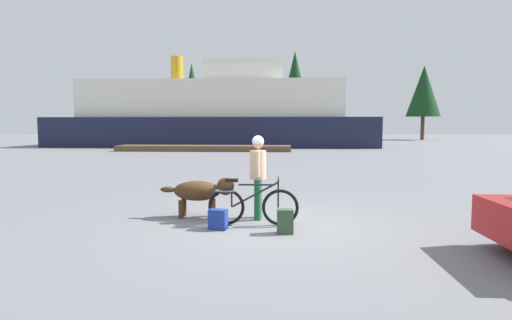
# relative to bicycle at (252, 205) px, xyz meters

# --- Properties ---
(ground_plane) EXTENTS (160.00, 160.00, 0.00)m
(ground_plane) POSITION_rel_bicycle_xyz_m (0.33, -0.04, -0.37)
(ground_plane) COLOR slate
(bicycle) EXTENTS (1.69, 0.44, 0.90)m
(bicycle) POSITION_rel_bicycle_xyz_m (0.00, 0.00, 0.00)
(bicycle) COLOR black
(bicycle) RESTS_ON ground_plane
(person_cyclist) EXTENTS (0.32, 0.53, 1.66)m
(person_cyclist) POSITION_rel_bicycle_xyz_m (0.07, 0.55, 0.62)
(person_cyclist) COLOR #19592D
(person_cyclist) RESTS_ON ground_plane
(dog) EXTENTS (1.51, 0.47, 0.81)m
(dog) POSITION_rel_bicycle_xyz_m (-1.06, 0.60, 0.16)
(dog) COLOR #472D19
(dog) RESTS_ON ground_plane
(backpack) EXTENTS (0.28, 0.21, 0.42)m
(backpack) POSITION_rel_bicycle_xyz_m (0.60, -0.54, -0.16)
(backpack) COLOR #334C33
(backpack) RESTS_ON ground_plane
(handbag_pannier) EXTENTS (0.35, 0.25, 0.36)m
(handbag_pannier) POSITION_rel_bicycle_xyz_m (-0.59, -0.33, -0.19)
(handbag_pannier) COLOR navy
(handbag_pannier) RESTS_ON ground_plane
(dock_pier) EXTENTS (12.65, 2.16, 0.40)m
(dock_pier) POSITION_rel_bicycle_xyz_m (-5.06, 22.18, -0.17)
(dock_pier) COLOR brown
(dock_pier) RESTS_ON ground_plane
(ferry_boat) EXTENTS (28.48, 8.80, 8.16)m
(ferry_boat) POSITION_rel_bicycle_xyz_m (-5.44, 30.16, 2.44)
(ferry_boat) COLOR #191E38
(ferry_boat) RESTS_ON ground_plane
(sailboat_moored) EXTENTS (6.71, 1.88, 7.42)m
(sailboat_moored) POSITION_rel_bicycle_xyz_m (-6.22, 30.29, 0.12)
(sailboat_moored) COLOR navy
(sailboat_moored) RESTS_ON ground_plane
(pine_tree_far_left) EXTENTS (3.09, 3.09, 10.40)m
(pine_tree_far_left) POSITION_rel_bicycle_xyz_m (-11.70, 48.94, 6.42)
(pine_tree_far_left) COLOR #4C331E
(pine_tree_far_left) RESTS_ON ground_plane
(pine_tree_center) EXTENTS (4.26, 4.26, 11.69)m
(pine_tree_center) POSITION_rel_bicycle_xyz_m (2.40, 47.80, 6.83)
(pine_tree_center) COLOR #4C331E
(pine_tree_center) RESTS_ON ground_plane
(pine_tree_far_right) EXTENTS (4.30, 4.30, 9.58)m
(pine_tree_far_right) POSITION_rel_bicycle_xyz_m (19.00, 47.16, 5.92)
(pine_tree_far_right) COLOR #4C331E
(pine_tree_far_right) RESTS_ON ground_plane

